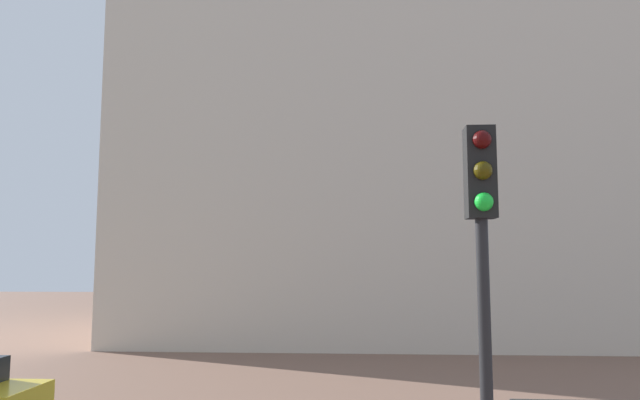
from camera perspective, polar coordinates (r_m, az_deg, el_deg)
landmark_building at (r=31.64m, az=6.11°, el=8.69°), size 24.11×15.82×36.00m
traffic_light_pole at (r=5.80m, az=15.73°, el=-7.17°), size 0.28×0.34×4.78m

